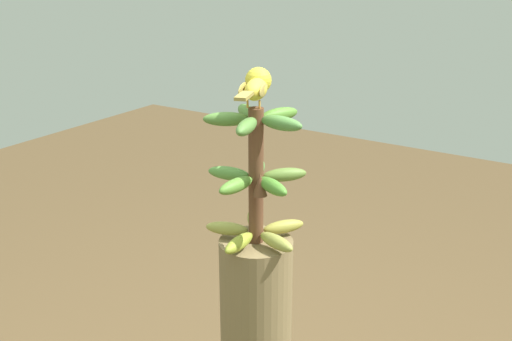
# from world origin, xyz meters

# --- Properties ---
(banana_bunch) EXTENTS (0.26, 0.27, 0.36)m
(banana_bunch) POSITION_xyz_m (-0.00, -0.00, 1.13)
(banana_bunch) COLOR brown
(banana_bunch) RESTS_ON banana_tree
(perched_bird) EXTENTS (0.22, 0.10, 0.09)m
(perched_bird) POSITION_xyz_m (0.02, 0.01, 1.36)
(perched_bird) COLOR #C68933
(perched_bird) RESTS_ON banana_bunch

